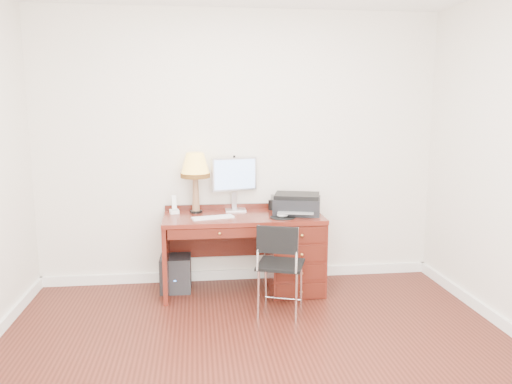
{
  "coord_description": "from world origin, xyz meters",
  "views": [
    {
      "loc": [
        -0.43,
        -3.21,
        1.76
      ],
      "look_at": [
        0.1,
        1.2,
        1.01
      ],
      "focal_mm": 35.0,
      "sensor_mm": 36.0,
      "label": 1
    }
  ],
  "objects": [
    {
      "name": "mouse_pad",
      "position": [
        0.35,
        1.24,
        0.76
      ],
      "size": [
        0.23,
        0.23,
        0.05
      ],
      "color": "black",
      "rests_on": "desk"
    },
    {
      "name": "desk",
      "position": [
        0.32,
        1.4,
        0.41
      ],
      "size": [
        1.5,
        0.67,
        0.75
      ],
      "color": "#5E1C13",
      "rests_on": "ground"
    },
    {
      "name": "leg_lamp",
      "position": [
        -0.44,
        1.57,
        1.18
      ],
      "size": [
        0.28,
        0.28,
        0.58
      ],
      "color": "black",
      "rests_on": "desk"
    },
    {
      "name": "room_shell",
      "position": [
        0.0,
        0.63,
        0.05
      ],
      "size": [
        4.0,
        4.0,
        4.0
      ],
      "color": "silver",
      "rests_on": "ground"
    },
    {
      "name": "ground",
      "position": [
        0.0,
        0.0,
        0.0
      ],
      "size": [
        4.0,
        4.0,
        0.0
      ],
      "primitive_type": "plane",
      "color": "#36120C",
      "rests_on": "ground"
    },
    {
      "name": "monitor",
      "position": [
        -0.06,
        1.64,
        1.08
      ],
      "size": [
        0.45,
        0.2,
        0.52
      ],
      "rotation": [
        0.0,
        0.0,
        0.26
      ],
      "color": "silver",
      "rests_on": "desk"
    },
    {
      "name": "equipment_box",
      "position": [
        -0.65,
        1.49,
        0.17
      ],
      "size": [
        0.3,
        0.3,
        0.34
      ],
      "primitive_type": "cube",
      "rotation": [
        0.0,
        0.0,
        -0.02
      ],
      "color": "black",
      "rests_on": "ground"
    },
    {
      "name": "printer",
      "position": [
        0.52,
        1.41,
        0.85
      ],
      "size": [
        0.51,
        0.44,
        0.19
      ],
      "rotation": [
        0.0,
        0.0,
        -0.26
      ],
      "color": "black",
      "rests_on": "desk"
    },
    {
      "name": "phone",
      "position": [
        -0.65,
        1.56,
        0.8
      ],
      "size": [
        0.1,
        0.1,
        0.18
      ],
      "rotation": [
        0.0,
        0.0,
        0.22
      ],
      "color": "white",
      "rests_on": "desk"
    },
    {
      "name": "keyboard",
      "position": [
        -0.29,
        1.3,
        0.76
      ],
      "size": [
        0.4,
        0.2,
        0.01
      ],
      "primitive_type": "cube",
      "rotation": [
        0.0,
        0.0,
        0.24
      ],
      "color": "white",
      "rests_on": "desk"
    },
    {
      "name": "chair",
      "position": [
        0.27,
        0.79,
        0.49
      ],
      "size": [
        0.48,
        0.49,
        0.81
      ],
      "rotation": [
        0.0,
        0.0,
        -0.33
      ],
      "color": "black",
      "rests_on": "ground"
    },
    {
      "name": "pen_cup",
      "position": [
        0.31,
        1.63,
        0.8
      ],
      "size": [
        0.08,
        0.08,
        0.1
      ],
      "primitive_type": "cylinder",
      "color": "black",
      "rests_on": "desk"
    }
  ]
}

